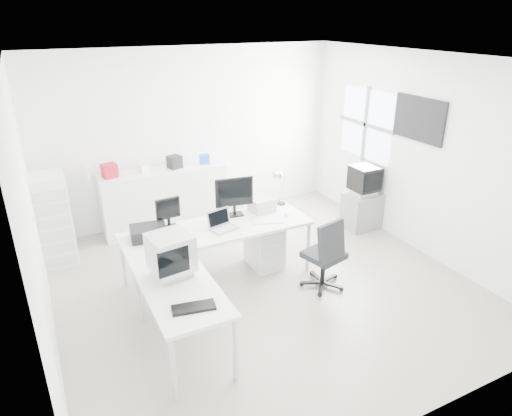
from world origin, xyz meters
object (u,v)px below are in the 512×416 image
tv_cabinet (362,211)px  sideboard (165,199)px  drawer_pedestal (264,246)px  filing_cabinet (54,219)px  crt_monitor (171,254)px  lcd_monitor_small (168,214)px  crt_tv (365,181)px  laptop (224,222)px  laser_printer (262,205)px  office_chair (324,252)px  side_desk (182,318)px  inkjet_printer (148,232)px  main_desk (218,253)px  lcd_monitor_large (234,197)px

tv_cabinet → sideboard: (-2.83, 1.44, 0.20)m
drawer_pedestal → filing_cabinet: filing_cabinet is taller
crt_monitor → filing_cabinet: bearing=104.3°
lcd_monitor_small → crt_tv: (3.22, 0.16, -0.13)m
drawer_pedestal → laptop: size_ratio=1.82×
laser_printer → crt_tv: bearing=3.1°
crt_tv → office_chair: bearing=-143.0°
side_desk → filing_cabinet: 2.77m
side_desk → laptop: (0.90, 1.00, 0.48)m
drawer_pedestal → inkjet_printer: bearing=178.2°
drawer_pedestal → office_chair: size_ratio=0.61×
tv_cabinet → lcd_monitor_small: bearing=-177.1°
side_desk → lcd_monitor_small: 1.50m
laptop → filing_cabinet: filing_cabinet is taller
laser_printer → crt_tv: 1.93m
side_desk → laser_printer: bearing=39.5°
office_chair → crt_tv: bearing=22.8°
drawer_pedestal → sideboard: (-0.86, 1.81, 0.20)m
drawer_pedestal → filing_cabinet: size_ratio=0.47×
side_desk → main_desk: bearing=52.3°
crt_monitor → sideboard: bearing=67.2°
main_desk → inkjet_printer: bearing=173.3°
lcd_monitor_small → tv_cabinet: 3.29m
office_chair → main_desk: bearing=132.0°
inkjet_printer → filing_cabinet: bearing=132.6°
main_desk → office_chair: bearing=-33.9°
crt_monitor → crt_tv: size_ratio=1.00×
crt_monitor → lcd_monitor_large: bearing=34.1°
drawer_pedestal → inkjet_printer: 1.64m
sideboard → office_chair: bearing=-63.9°
inkjet_printer → lcd_monitor_large: size_ratio=0.79×
drawer_pedestal → crt_tv: 2.07m
drawer_pedestal → crt_tv: (1.97, 0.36, 0.51)m
inkjet_printer → laser_printer: size_ratio=1.35×
crt_monitor → office_chair: 2.04m
inkjet_printer → laptop: (0.90, -0.20, 0.03)m
drawer_pedestal → tv_cabinet: 2.01m
crt_tv → filing_cabinet: filing_cabinet is taller
lcd_monitor_large → filing_cabinet: bearing=158.2°
tv_cabinet → filing_cabinet: 4.64m
sideboard → main_desk: bearing=-85.2°
main_desk → lcd_monitor_large: (0.35, 0.25, 0.64)m
main_desk → lcd_monitor_small: 0.83m
inkjet_printer → lcd_monitor_large: bearing=14.5°
inkjet_printer → lcd_monitor_large: lcd_monitor_large is taller
crt_tv → sideboard: crt_tv is taller
office_chair → crt_tv: size_ratio=1.97×
side_desk → drawer_pedestal: 1.93m
lcd_monitor_large → filing_cabinet: (-2.18, 1.23, -0.38)m
lcd_monitor_small → tv_cabinet: size_ratio=0.67×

